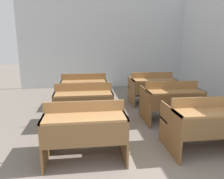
% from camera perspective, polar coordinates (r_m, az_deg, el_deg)
% --- Properties ---
extents(wall_back, '(5.85, 0.06, 3.12)m').
position_cam_1_polar(wall_back, '(7.86, -2.04, 12.00)').
color(wall_back, silver).
rests_on(wall_back, ground_plane).
extents(bench_front_left, '(1.11, 0.81, 0.85)m').
position_cam_1_polar(bench_front_left, '(3.11, -7.09, -10.00)').
color(bench_front_left, brown).
rests_on(bench_front_left, ground_plane).
extents(bench_front_right, '(1.11, 0.81, 0.85)m').
position_cam_1_polar(bench_front_right, '(3.59, 23.31, -7.85)').
color(bench_front_right, brown).
rests_on(bench_front_right, ground_plane).
extents(bench_second_left, '(1.11, 0.81, 0.85)m').
position_cam_1_polar(bench_second_left, '(4.34, -7.41, -3.42)').
color(bench_second_left, brown).
rests_on(bench_second_left, ground_plane).
extents(bench_second_right, '(1.11, 0.81, 0.85)m').
position_cam_1_polar(bench_second_right, '(4.66, 15.21, -2.63)').
color(bench_second_right, brown).
rests_on(bench_second_right, ground_plane).
extents(bench_third_left, '(1.11, 0.81, 0.85)m').
position_cam_1_polar(bench_third_left, '(5.56, -7.33, 0.15)').
color(bench_third_left, brown).
rests_on(bench_third_left, ground_plane).
extents(bench_third_right, '(1.11, 0.81, 0.85)m').
position_cam_1_polar(bench_third_right, '(5.85, 10.35, 0.67)').
color(bench_third_right, brown).
rests_on(bench_third_right, ground_plane).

